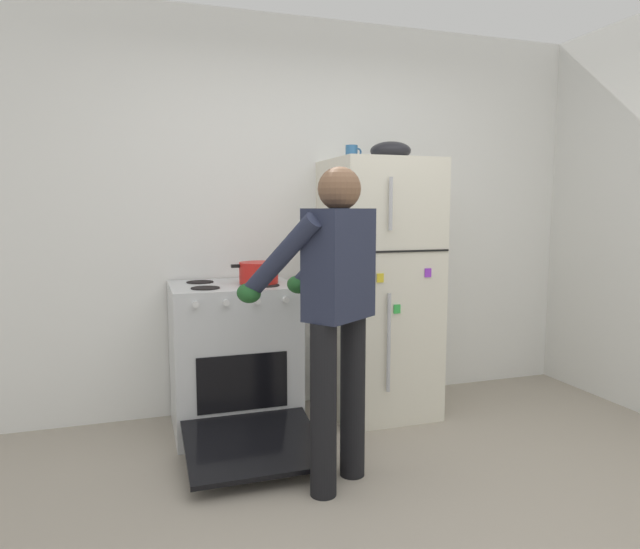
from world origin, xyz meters
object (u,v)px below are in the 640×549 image
object	(u,v)px
refrigerator	(378,288)
red_pot	(259,273)
mixing_bowl	(390,151)
stove_range	(234,358)
coffee_mug	(352,152)
person_cook	(332,298)

from	to	relation	value
refrigerator	red_pot	bearing A→B (deg)	-176.60
refrigerator	mixing_bowl	xyz separation A→B (m)	(0.08, 0.00, 0.92)
red_pot	mixing_bowl	bearing A→B (deg)	3.12
stove_range	red_pot	distance (m)	0.57
stove_range	red_pot	bearing A→B (deg)	-11.31
refrigerator	coffee_mug	xyz separation A→B (m)	(-0.18, 0.05, 0.91)
stove_range	mixing_bowl	bearing A→B (deg)	0.96
person_cook	mixing_bowl	xyz separation A→B (m)	(0.72, 0.89, 0.83)
mixing_bowl	red_pot	bearing A→B (deg)	-176.88
person_cook	red_pot	xyz separation A→B (m)	(-0.19, 0.84, 0.04)
mixing_bowl	coffee_mug	bearing A→B (deg)	169.01
red_pot	coffee_mug	distance (m)	1.02
refrigerator	mixing_bowl	world-z (taller)	mixing_bowl
mixing_bowl	person_cook	bearing A→B (deg)	-129.06
coffee_mug	mixing_bowl	world-z (taller)	mixing_bowl
stove_range	coffee_mug	world-z (taller)	coffee_mug
red_pot	coffee_mug	size ratio (longest dim) A/B	3.06
refrigerator	coffee_mug	size ratio (longest dim) A/B	15.38
person_cook	stove_range	bearing A→B (deg)	111.95
refrigerator	person_cook	world-z (taller)	refrigerator
refrigerator	coffee_mug	bearing A→B (deg)	164.16
refrigerator	stove_range	distance (m)	1.08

